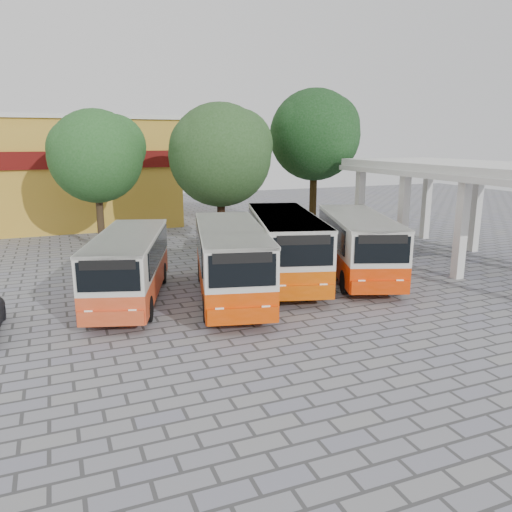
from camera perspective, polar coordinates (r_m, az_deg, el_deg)
name	(u,v)px	position (r m, az deg, el deg)	size (l,w,h in m)	color
ground	(337,309)	(20.23, 9.20, -6.05)	(90.00, 90.00, 0.00)	gray
terminal_shelter	(474,172)	(28.91, 23.66, 8.75)	(6.80, 15.80, 5.40)	silver
shophouse_block	(39,172)	(42.35, -23.51, 8.82)	(20.40, 10.40, 8.30)	gold
bus_far_left	(129,263)	(21.22, -14.30, -0.77)	(4.63, 8.35, 2.83)	#D2451D
bus_centre_left	(231,257)	(20.94, -2.92, -0.15)	(4.53, 9.00, 3.08)	#D73C00
bus_centre_right	(285,243)	(23.61, 3.34, 1.52)	(5.00, 9.35, 3.18)	#D24B00
bus_far_right	(358,242)	(24.71, 11.56, 1.60)	(5.28, 8.98, 3.03)	#DB3200
tree_left	(97,153)	(31.76, -17.73, 11.13)	(5.81, 5.54, 8.39)	#43321F
tree_middle	(221,152)	(30.74, -4.00, 11.81)	(6.52, 6.21, 8.78)	black
tree_right	(316,132)	(35.55, 6.82, 13.90)	(6.54, 6.22, 10.01)	#32230D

